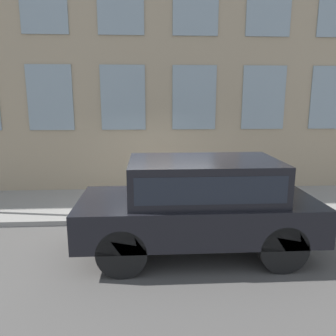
# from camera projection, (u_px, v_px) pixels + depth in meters

# --- Properties ---
(ground_plane) EXTENTS (80.00, 80.00, 0.00)m
(ground_plane) POSITION_uv_depth(u_px,v_px,m) (163.00, 224.00, 7.62)
(ground_plane) COLOR #514F4C
(sidewalk) EXTENTS (2.67, 60.00, 0.12)m
(sidewalk) POSITION_uv_depth(u_px,v_px,m) (161.00, 203.00, 8.91)
(sidewalk) COLOR gray
(sidewalk) RESTS_ON ground_plane
(building_facade) EXTENTS (0.33, 40.00, 9.76)m
(building_facade) POSITION_uv_depth(u_px,v_px,m) (158.00, 27.00, 9.36)
(building_facade) COLOR tan
(building_facade) RESTS_ON ground_plane
(fire_hydrant) EXTENTS (0.33, 0.44, 0.82)m
(fire_hydrant) POSITION_uv_depth(u_px,v_px,m) (156.00, 194.00, 8.07)
(fire_hydrant) COLOR #2D7260
(fire_hydrant) RESTS_ON sidewalk
(person) EXTENTS (0.30, 0.20, 1.22)m
(person) POSITION_uv_depth(u_px,v_px,m) (180.00, 178.00, 8.44)
(person) COLOR #232328
(person) RESTS_ON sidewalk
(parked_truck_charcoal_near) EXTENTS (1.81, 4.31, 1.79)m
(parked_truck_charcoal_near) POSITION_uv_depth(u_px,v_px,m) (200.00, 200.00, 6.02)
(parked_truck_charcoal_near) COLOR black
(parked_truck_charcoal_near) RESTS_ON ground_plane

